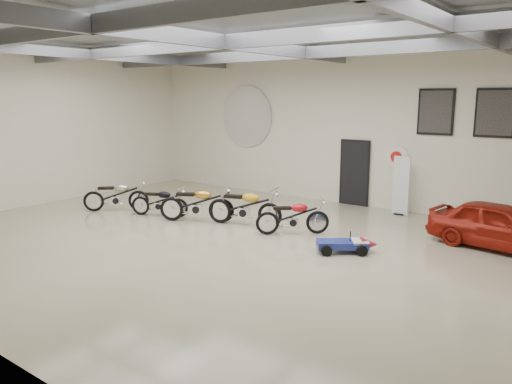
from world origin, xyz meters
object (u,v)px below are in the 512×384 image
Objects in this scene: motorcycle_black at (159,201)px; vintage_car at (501,226)px; motorcycle_yellow at (244,206)px; go_kart at (348,242)px; motorcycle_red at (293,216)px; motorcycle_silver at (116,195)px; banner_stand at (401,185)px; motorcycle_gold at (197,203)px.

vintage_car is (8.90, 2.54, 0.10)m from motorcycle_black.
go_kart is (3.43, -0.52, -0.30)m from motorcycle_yellow.
motorcycle_yellow reaches higher than motorcycle_red.
vintage_car is (2.75, 2.40, 0.30)m from go_kart.
motorcycle_black is at bearing 177.77° from motorcycle_yellow.
go_kart is at bearing -39.06° from motorcycle_silver.
banner_stand is at bearing 16.03° from motorcycle_black.
motorcycle_silver is 3.01m from motorcycle_gold.
banner_stand is 6.15m from motorcycle_gold.
vintage_car is (6.18, 1.88, 0.00)m from motorcycle_yellow.
go_kart is (7.76, 0.48, -0.26)m from motorcycle_silver.
motorcycle_gold is at bearing -136.48° from banner_stand.
banner_stand is 0.97× the size of motorcycle_red.
motorcycle_yellow is (2.72, 0.66, 0.10)m from motorcycle_black.
motorcycle_yellow is at bearing 115.32° from vintage_car.
go_kart is at bearing -24.53° from motorcycle_yellow.
motorcycle_yellow is 1.51× the size of go_kart.
motorcycle_gold reaches higher than motorcycle_silver.
motorcycle_red is 0.57× the size of vintage_car.
banner_stand is at bearing -9.02° from motorcycle_silver.
motorcycle_red is at bearing 126.65° from go_kart.
vintage_car reaches higher than motorcycle_black.
motorcycle_gold is (-4.35, -4.33, -0.36)m from banner_stand.
motorcycle_gold reaches higher than motorcycle_black.
banner_stand reaches higher than motorcycle_red.
motorcycle_gold is at bearing 148.93° from motorcycle_red.
motorcycle_yellow is at bearing -10.12° from motorcycle_gold.
motorcycle_yellow is at bearing -129.11° from banner_stand.
motorcycle_yellow reaches higher than go_kart.
vintage_car is at bearing -6.41° from motorcycle_black.
motorcycle_silver is at bearing 177.07° from motorcycle_yellow.
motorcycle_red is (2.93, 0.51, -0.06)m from motorcycle_gold.
go_kart is at bearing -85.56° from banner_stand.
vintage_car is (7.55, 2.36, 0.01)m from motorcycle_gold.
motorcycle_gold is 1.49× the size of go_kart.
motorcycle_silver is at bearing 160.74° from motorcycle_gold.
motorcycle_yellow is at bearing -8.66° from motorcycle_black.
banner_stand is 4.89m from motorcycle_yellow.
motorcycle_black is 2.80m from motorcycle_yellow.
motorcycle_silver is at bearing 146.83° from go_kart.
motorcycle_black is 0.95× the size of motorcycle_red.
banner_stand is at bearing 66.63° from vintage_car.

